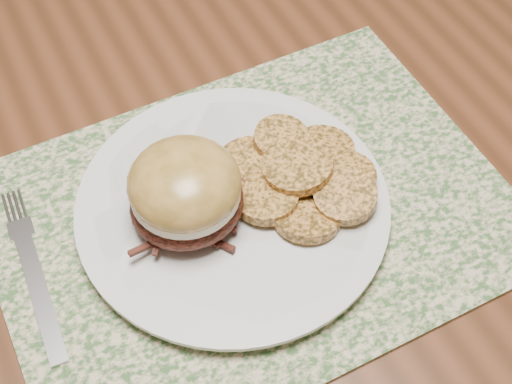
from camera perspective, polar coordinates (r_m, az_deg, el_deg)
placemat at (r=0.64m, az=-0.26°, el=-1.82°), size 0.45×0.33×0.00m
dinner_plate at (r=0.63m, az=-1.87°, el=-1.19°), size 0.26×0.26×0.02m
pork_sandwich at (r=0.59m, az=-5.68°, el=0.04°), size 0.10×0.09×0.07m
roasted_potatoes at (r=0.63m, az=3.61°, el=1.33°), size 0.15×0.16×0.03m
fork at (r=0.63m, az=-17.41°, el=-6.01°), size 0.03×0.18×0.00m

